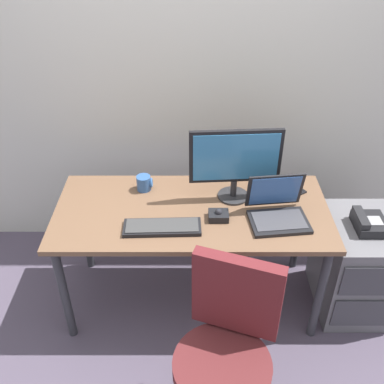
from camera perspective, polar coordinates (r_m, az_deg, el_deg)
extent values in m
plane|color=#4C4353|center=(2.99, 0.00, -13.18)|extent=(8.00, 8.00, 0.00)
cube|color=beige|center=(2.81, -0.02, 17.95)|extent=(6.00, 0.10, 2.80)
cube|color=brown|center=(2.51, 0.00, -2.52)|extent=(1.54, 0.70, 0.03)
cylinder|color=#2D2D33|center=(2.64, -16.02, -12.45)|extent=(0.05, 0.05, 0.68)
cylinder|color=#2D2D33|center=(2.64, 16.02, -12.41)|extent=(0.05, 0.05, 0.68)
cylinder|color=#2D2D33|center=(3.04, -13.58, -4.46)|extent=(0.05, 0.05, 0.68)
cylinder|color=#2D2D33|center=(3.04, 13.55, -4.44)|extent=(0.05, 0.05, 0.68)
cube|color=#5E5D61|center=(2.92, 20.24, -8.71)|extent=(0.42, 0.52, 0.62)
cube|color=#38383D|center=(2.66, 22.49, -10.51)|extent=(0.38, 0.01, 0.21)
cube|color=#38383D|center=(2.84, 21.30, -14.21)|extent=(0.38, 0.01, 0.21)
cube|color=black|center=(2.70, 21.79, -3.80)|extent=(0.17, 0.20, 0.06)
cube|color=black|center=(2.65, 20.80, -3.06)|extent=(0.05, 0.18, 0.04)
cube|color=gray|center=(2.68, 22.40, -3.41)|extent=(0.07, 0.08, 0.01)
cylinder|color=#541E20|center=(2.11, 3.89, -21.50)|extent=(0.44, 0.44, 0.07)
cube|color=#591C1F|center=(2.02, 5.76, -12.95)|extent=(0.40, 0.19, 0.42)
cylinder|color=#262628|center=(2.61, 5.27, -0.47)|extent=(0.18, 0.18, 0.01)
cylinder|color=#262628|center=(2.57, 5.34, 0.55)|extent=(0.04, 0.04, 0.10)
cube|color=black|center=(2.46, 5.60, 4.58)|extent=(0.51, 0.06, 0.32)
cube|color=teal|center=(2.45, 5.65, 4.41)|extent=(0.47, 0.04, 0.28)
cube|color=black|center=(2.36, -3.82, -4.54)|extent=(0.41, 0.15, 0.02)
cube|color=#353535|center=(2.35, -3.83, -4.28)|extent=(0.38, 0.13, 0.01)
cube|color=black|center=(2.44, 11.06, -3.76)|extent=(0.33, 0.25, 0.02)
cube|color=#38383D|center=(2.43, 11.09, -3.54)|extent=(0.29, 0.20, 0.00)
cube|color=black|center=(2.47, 10.55, 0.26)|extent=(0.31, 0.09, 0.22)
cube|color=#335999|center=(2.47, 10.58, 0.18)|extent=(0.28, 0.07, 0.19)
cube|color=black|center=(2.43, 3.41, -3.04)|extent=(0.11, 0.09, 0.04)
sphere|color=#232328|center=(2.41, 3.43, -2.55)|extent=(0.04, 0.04, 0.04)
cylinder|color=#2D528A|center=(2.65, -6.20, 1.15)|extent=(0.08, 0.08, 0.09)
torus|color=#2C548C|center=(2.64, -5.22, 1.18)|extent=(0.01, 0.06, 0.06)
cube|color=black|center=(2.73, 12.94, 0.49)|extent=(0.13, 0.16, 0.01)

